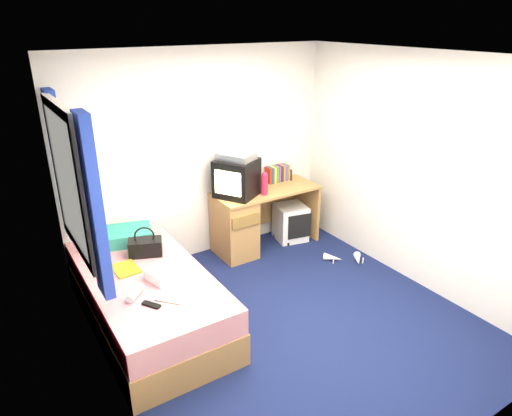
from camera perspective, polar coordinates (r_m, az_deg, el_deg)
ground at (r=4.47m, az=3.94°, el=-13.97°), size 3.40×3.40×0.00m
room_shell at (r=3.78m, az=4.53°, el=3.91°), size 3.40×3.40×3.40m
bed at (r=4.42m, az=-13.38°, el=-10.88°), size 1.01×2.00×0.54m
pillow at (r=4.86m, az=-16.43°, el=-3.39°), size 0.67×0.51×0.13m
desk at (r=5.50m, az=-1.24°, el=-1.53°), size 1.30×0.55×0.75m
storage_cube at (r=5.88m, az=4.33°, el=-1.79°), size 0.44×0.44×0.46m
crt_tv at (r=5.23m, az=-2.45°, el=3.78°), size 0.57×0.58×0.43m
vcr at (r=5.16m, az=-2.47°, el=6.47°), size 0.43×0.48×0.08m
book_row at (r=5.75m, az=2.69°, el=4.33°), size 0.31×0.13×0.20m
picture_frame at (r=5.83m, az=4.01°, el=4.23°), size 0.06×0.12×0.14m
pink_water_bottle at (r=5.29m, az=1.06°, el=2.93°), size 0.10×0.10×0.24m
aerosol_can at (r=5.43m, az=0.26°, el=3.10°), size 0.06×0.06×0.18m
handbag at (r=4.54m, az=-13.66°, el=-4.71°), size 0.36×0.28×0.29m
towel at (r=4.14m, az=-11.20°, el=-7.93°), size 0.35×0.31×0.10m
magazine at (r=4.36m, az=-15.98°, el=-7.31°), size 0.22×0.29×0.01m
water_bottle at (r=3.94m, az=-14.88°, el=-10.26°), size 0.19×0.19×0.07m
colour_swatch_fan at (r=3.84m, az=-10.92°, el=-11.27°), size 0.19×0.20×0.01m
remote_control at (r=3.81m, az=-12.95°, el=-11.70°), size 0.13×0.16×0.02m
window_assembly at (r=4.00m, az=-21.89°, el=2.83°), size 0.11×1.42×1.40m
white_heels at (r=5.50m, az=11.11°, el=-6.23°), size 0.43×0.41×0.09m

